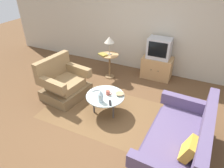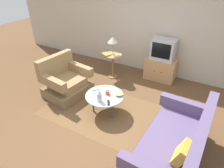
{
  "view_description": "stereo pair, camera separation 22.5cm",
  "coord_description": "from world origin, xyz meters",
  "px_view_note": "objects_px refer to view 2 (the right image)",
  "views": [
    {
      "loc": [
        1.36,
        -2.67,
        2.67
      ],
      "look_at": [
        -0.11,
        0.45,
        0.55
      ],
      "focal_mm": 32.06,
      "sensor_mm": 36.0,
      "label": 1
    },
    {
      "loc": [
        1.56,
        -2.57,
        2.67
      ],
      "look_at": [
        -0.11,
        0.45,
        0.55
      ],
      "focal_mm": 32.06,
      "sensor_mm": 36.0,
      "label": 2
    }
  ],
  "objects_px": {
    "tv_stand": "(160,69)",
    "tv_remote_silver": "(96,89)",
    "table_lamp": "(113,40)",
    "book": "(106,54)",
    "side_table": "(113,61)",
    "tv_remote_dark": "(108,103)",
    "vase": "(99,96)",
    "bowl": "(119,94)",
    "television": "(163,49)",
    "armchair": "(66,82)",
    "coffee_table": "(105,97)",
    "couch": "(173,147)",
    "mug": "(107,93)"
  },
  "relations": [
    {
      "from": "couch",
      "to": "coffee_table",
      "type": "distance_m",
      "value": 1.6
    },
    {
      "from": "table_lamp",
      "to": "tv_remote_silver",
      "type": "height_order",
      "value": "table_lamp"
    },
    {
      "from": "armchair",
      "to": "bowl",
      "type": "distance_m",
      "value": 1.39
    },
    {
      "from": "vase",
      "to": "book",
      "type": "relative_size",
      "value": 0.9
    },
    {
      "from": "side_table",
      "to": "vase",
      "type": "relative_size",
      "value": 2.65
    },
    {
      "from": "table_lamp",
      "to": "book",
      "type": "height_order",
      "value": "table_lamp"
    },
    {
      "from": "book",
      "to": "coffee_table",
      "type": "bearing_deg",
      "value": -34.44
    },
    {
      "from": "side_table",
      "to": "table_lamp",
      "type": "xyz_separation_m",
      "value": [
        -0.01,
        0.01,
        0.56
      ]
    },
    {
      "from": "couch",
      "to": "tv_remote_silver",
      "type": "relative_size",
      "value": 12.12
    },
    {
      "from": "tv_stand",
      "to": "mug",
      "type": "bearing_deg",
      "value": -105.72
    },
    {
      "from": "side_table",
      "to": "tv_stand",
      "type": "distance_m",
      "value": 1.26
    },
    {
      "from": "tv_stand",
      "to": "tv_remote_silver",
      "type": "height_order",
      "value": "tv_stand"
    },
    {
      "from": "side_table",
      "to": "tv_remote_dark",
      "type": "bearing_deg",
      "value": -63.96
    },
    {
      "from": "tv_remote_dark",
      "to": "armchair",
      "type": "bearing_deg",
      "value": 44.65
    },
    {
      "from": "coffee_table",
      "to": "television",
      "type": "distance_m",
      "value": 2.03
    },
    {
      "from": "tv_stand",
      "to": "television",
      "type": "height_order",
      "value": "television"
    },
    {
      "from": "vase",
      "to": "bowl",
      "type": "xyz_separation_m",
      "value": [
        0.23,
        0.35,
        -0.1
      ]
    },
    {
      "from": "table_lamp",
      "to": "book",
      "type": "xyz_separation_m",
      "value": [
        -0.13,
        -0.11,
        -0.36
      ]
    },
    {
      "from": "table_lamp",
      "to": "vase",
      "type": "bearing_deg",
      "value": -69.69
    },
    {
      "from": "bowl",
      "to": "tv_remote_silver",
      "type": "relative_size",
      "value": 1.17
    },
    {
      "from": "couch",
      "to": "tv_remote_dark",
      "type": "xyz_separation_m",
      "value": [
        -1.31,
        0.33,
        0.13
      ]
    },
    {
      "from": "tv_remote_dark",
      "to": "tv_remote_silver",
      "type": "relative_size",
      "value": 1.07
    },
    {
      "from": "television",
      "to": "tv_remote_dark",
      "type": "height_order",
      "value": "television"
    },
    {
      "from": "tv_stand",
      "to": "mug",
      "type": "relative_size",
      "value": 6.13
    },
    {
      "from": "tv_stand",
      "to": "bowl",
      "type": "xyz_separation_m",
      "value": [
        -0.31,
        -1.77,
        0.16
      ]
    },
    {
      "from": "television",
      "to": "tv_remote_dark",
      "type": "bearing_deg",
      "value": -99.88
    },
    {
      "from": "couch",
      "to": "vase",
      "type": "relative_size",
      "value": 7.0
    },
    {
      "from": "vase",
      "to": "coffee_table",
      "type": "bearing_deg",
      "value": 94.73
    },
    {
      "from": "side_table",
      "to": "vase",
      "type": "bearing_deg",
      "value": -69.86
    },
    {
      "from": "bowl",
      "to": "tv_stand",
      "type": "bearing_deg",
      "value": 80.08
    },
    {
      "from": "tv_remote_dark",
      "to": "bowl",
      "type": "bearing_deg",
      "value": -40.76
    },
    {
      "from": "tv_remote_dark",
      "to": "book",
      "type": "distance_m",
      "value": 1.73
    },
    {
      "from": "television",
      "to": "mug",
      "type": "height_order",
      "value": "television"
    },
    {
      "from": "armchair",
      "to": "coffee_table",
      "type": "bearing_deg",
      "value": 90.68
    },
    {
      "from": "television",
      "to": "mug",
      "type": "distance_m",
      "value": 1.96
    },
    {
      "from": "television",
      "to": "table_lamp",
      "type": "xyz_separation_m",
      "value": [
        -1.13,
        -0.52,
        0.2
      ]
    },
    {
      "from": "mug",
      "to": "tv_remote_silver",
      "type": "distance_m",
      "value": 0.3
    },
    {
      "from": "mug",
      "to": "bowl",
      "type": "bearing_deg",
      "value": 22.07
    },
    {
      "from": "armchair",
      "to": "couch",
      "type": "relative_size",
      "value": 0.6
    },
    {
      "from": "coffee_table",
      "to": "tv_remote_silver",
      "type": "height_order",
      "value": "tv_remote_silver"
    },
    {
      "from": "television",
      "to": "tv_remote_silver",
      "type": "distance_m",
      "value": 2.03
    },
    {
      "from": "mug",
      "to": "book",
      "type": "distance_m",
      "value": 1.44
    },
    {
      "from": "couch",
      "to": "table_lamp",
      "type": "xyz_separation_m",
      "value": [
        -2.08,
        1.9,
        0.72
      ]
    },
    {
      "from": "armchair",
      "to": "tv_remote_dark",
      "type": "bearing_deg",
      "value": 83.79
    },
    {
      "from": "vase",
      "to": "tv_remote_silver",
      "type": "relative_size",
      "value": 1.73
    },
    {
      "from": "television",
      "to": "book",
      "type": "relative_size",
      "value": 2.08
    },
    {
      "from": "side_table",
      "to": "tv_remote_dark",
      "type": "distance_m",
      "value": 1.74
    },
    {
      "from": "book",
      "to": "tv_stand",
      "type": "bearing_deg",
      "value": 53.02
    },
    {
      "from": "coffee_table",
      "to": "book",
      "type": "relative_size",
      "value": 2.79
    },
    {
      "from": "tv_stand",
      "to": "couch",
      "type": "bearing_deg",
      "value": -68.66
    }
  ]
}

